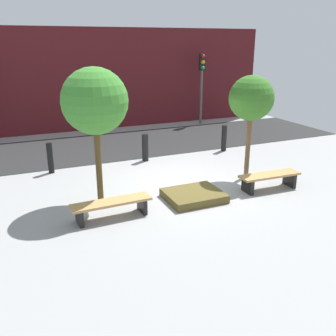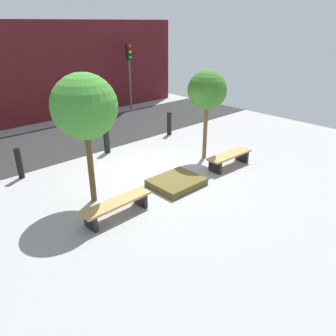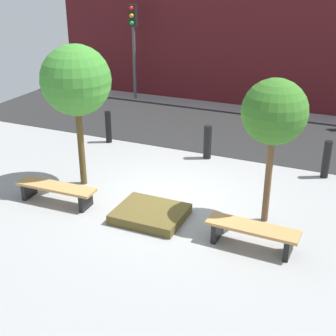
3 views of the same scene
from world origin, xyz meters
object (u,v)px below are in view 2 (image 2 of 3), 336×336
Objects in this scene: planter_bed at (176,182)px; bollard_far_left at (19,163)px; bench_right at (229,157)px; tree_behind_right_bench at (207,91)px; bench_left at (117,205)px; tree_behind_left_bench at (84,107)px; bollard_center at (169,123)px; traffic_light_mid_west at (129,65)px; bollard_left at (107,141)px.

bollard_far_left reaches higher than planter_bed.
tree_behind_right_bench is at bearing 91.86° from bench_right.
bench_left is at bearing -76.93° from bollard_far_left.
bollard_center is at bearing 27.09° from tree_behind_left_bench.
tree_behind_right_bench reaches higher than bollard_far_left.
tree_behind_right_bench is (0.00, 1.08, 2.01)m from bench_right.
traffic_light_mid_west reaches higher than bench_right.
traffic_light_mid_west reaches higher than planter_bed.
traffic_light_mid_west is (6.85, 8.47, 2.01)m from bench_left.
bench_left is at bearing -90.00° from tree_behind_left_bench.
bench_left is 1.95× the size of bollard_center.
bench_right is 6.53m from bollard_far_left.
planter_bed is at bearing -21.69° from tree_behind_left_bench.
tree_behind_left_bench is 3.51m from bollard_far_left.
bench_right is 0.59× the size of tree_behind_right_bench.
traffic_light_mid_west is at bearing 49.18° from bench_left.
tree_behind_left_bench is 1.00× the size of traffic_light_mid_west.
bench_right is (4.43, -0.00, 0.01)m from bench_left.
bollard_left is (0.00, 3.60, 0.36)m from planter_bed.
bollard_left is 6.83m from traffic_light_mid_west.
bench_left is 4.43m from bench_right.
bollard_far_left is 1.03× the size of bollard_left.
tree_behind_left_bench is 3.48× the size of bollard_center.
traffic_light_mid_west is (4.63, 8.27, 2.21)m from planter_bed.
tree_behind_right_bench is 0.90× the size of traffic_light_mid_west.
bench_right is 1.23× the size of planter_bed.
bollard_left is (-2.22, 2.72, -1.87)m from tree_behind_right_bench.
bollard_far_left is (-3.10, 3.60, 0.37)m from planter_bed.
bollard_far_left reaches higher than bench_left.
tree_behind_right_bench is 3.16× the size of bollard_far_left.
bollard_far_left is (-0.88, 2.72, -2.04)m from tree_behind_left_bench.
tree_behind_left_bench reaches higher than bench_left.
tree_behind_right_bench is (4.43, 0.00, -0.19)m from tree_behind_left_bench.
bench_right is 0.52× the size of traffic_light_mid_west.
bench_right is 1.85× the size of bollard_far_left.
traffic_light_mid_west is at bearing 71.88° from tree_behind_right_bench.
tree_behind_right_bench is at bearing -108.12° from traffic_light_mid_west.
bench_left is 1.06× the size of bench_right.
bench_left is 0.56× the size of tree_behind_left_bench.
bollard_left is 0.28× the size of traffic_light_mid_west.
bench_left is at bearing -166.29° from tree_behind_right_bench.
planter_bed is 1.51× the size of bollard_far_left.
bench_right is at bearing -1.86° from bench_left.
tree_behind_left_bench reaches higher than bollard_left.
planter_bed is at bearing -90.00° from bollard_left.
bollard_left is at bearing 57.89° from bench_left.
traffic_light_mid_west reaches higher than bollard_center.
bollard_center reaches higher than bollard_far_left.
planter_bed is at bearing -130.72° from bollard_center.
traffic_light_mid_west reaches higher than bench_left.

